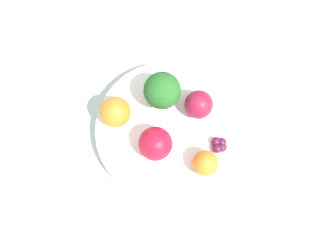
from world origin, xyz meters
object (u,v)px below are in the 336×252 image
at_px(apple_red, 155,144).
at_px(grape_cluster, 219,145).
at_px(apple_green, 199,105).
at_px(orange_front, 115,112).
at_px(broccoli, 162,91).
at_px(bowl, 168,130).
at_px(orange_back, 205,163).

xyz_separation_m(apple_red, grape_cluster, (-0.07, 0.07, -0.02)).
height_order(apple_red, apple_green, apple_red).
bearing_deg(apple_green, orange_front, -43.95).
bearing_deg(broccoli, apple_red, 33.19).
bearing_deg(bowl, apple_green, 163.59).
relative_size(bowl, grape_cluster, 8.43).
distance_m(apple_green, orange_back, 0.09).
height_order(apple_red, orange_front, apple_red).
bearing_deg(bowl, orange_back, 83.12).
bearing_deg(orange_front, orange_back, 100.51).
height_order(bowl, orange_front, orange_front).
bearing_deg(apple_red, apple_green, 173.88).
bearing_deg(broccoli, grape_cluster, 89.11).
distance_m(bowl, apple_red, 0.06).
relative_size(apple_red, orange_back, 1.32).
distance_m(apple_red, orange_front, 0.08).
height_order(apple_green, orange_front, orange_front).
xyz_separation_m(bowl, orange_front, (0.04, -0.07, 0.04)).
distance_m(bowl, orange_front, 0.09).
bearing_deg(broccoli, bowl, 50.82).
relative_size(broccoli, apple_green, 1.51).
bearing_deg(apple_red, orange_back, 109.58).
xyz_separation_m(orange_front, grape_cluster, (-0.07, 0.15, -0.02)).
bearing_deg(apple_green, grape_cluster, 67.93).
xyz_separation_m(bowl, apple_green, (-0.06, 0.02, 0.04)).
height_order(orange_back, grape_cluster, orange_back).
xyz_separation_m(broccoli, orange_back, (0.04, 0.12, -0.02)).
bearing_deg(bowl, apple_red, 9.83).
relative_size(apple_green, orange_back, 1.15).
height_order(bowl, grape_cluster, grape_cluster).
distance_m(bowl, orange_back, 0.09).
bearing_deg(broccoli, apple_green, 114.08).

